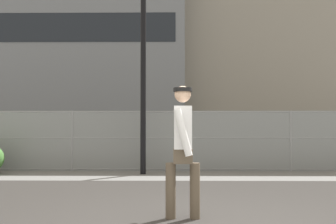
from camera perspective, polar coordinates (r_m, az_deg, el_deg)
The scene contains 7 objects.
gravel_berm at distance 6.95m, azimuth 2.72°, elevation -12.58°, with size 10.55×4.00×0.23m, color #33302D.
skater at distance 5.28m, azimuth 2.04°, elevation -4.92°, with size 0.72×0.58×1.84m.
chain_fence at distance 12.71m, azimuth 1.80°, elevation -3.96°, with size 20.19×0.06×1.85m.
street_lamp at distance 12.41m, azimuth -3.42°, elevation 13.89°, with size 0.44×0.44×7.80m.
parked_car_near at distance 15.33m, azimuth -7.20°, elevation -3.93°, with size 4.46×2.06×1.66m.
library_building at distance 42.20m, azimuth -11.45°, elevation 7.00°, with size 19.64×11.97×15.65m.
office_block at distance 47.80m, azimuth 15.30°, elevation 11.05°, with size 22.88×15.69×23.95m.
Camera 1 is at (-0.23, -4.81, 1.42)m, focal length 44.22 mm.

